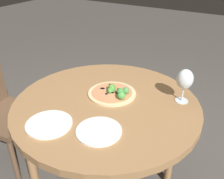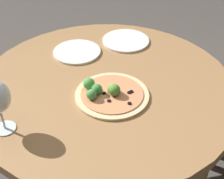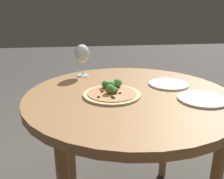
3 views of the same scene
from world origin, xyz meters
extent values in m
cylinder|color=olive|center=(0.00, 0.00, 0.73)|extent=(1.01, 1.01, 0.04)
cylinder|color=olive|center=(-0.31, -0.31, 0.35)|extent=(0.05, 0.05, 0.71)
cylinder|color=olive|center=(0.31, -0.31, 0.35)|extent=(0.05, 0.05, 0.71)
cylinder|color=olive|center=(-0.31, 0.31, 0.35)|extent=(0.05, 0.05, 0.71)
cube|color=brown|center=(0.09, -0.79, 0.42)|extent=(0.44, 0.44, 0.04)
cylinder|color=brown|center=(0.24, -0.60, 0.20)|extent=(0.04, 0.04, 0.40)
cylinder|color=brown|center=(-0.10, -0.64, 0.20)|extent=(0.04, 0.04, 0.40)
cylinder|color=brown|center=(-0.06, -0.98, 0.20)|extent=(0.04, 0.04, 0.40)
cylinder|color=#DBBC89|center=(-0.09, -0.02, 0.75)|extent=(0.27, 0.27, 0.01)
cylinder|color=tan|center=(-0.09, -0.02, 0.76)|extent=(0.23, 0.23, 0.00)
sphere|color=#498443|center=(-0.11, 0.06, 0.78)|extent=(0.04, 0.04, 0.04)
sphere|color=#439038|center=(-0.09, -0.02, 0.78)|extent=(0.03, 0.03, 0.03)
sphere|color=#4E8533|center=(-0.10, -0.02, 0.78)|extent=(0.04, 0.04, 0.04)
sphere|color=#4F982B|center=(-0.09, -0.02, 0.77)|extent=(0.03, 0.03, 0.03)
sphere|color=#499441|center=(-0.07, -0.02, 0.78)|extent=(0.03, 0.03, 0.03)
sphere|color=#499442|center=(-0.05, 0.07, 0.78)|extent=(0.04, 0.04, 0.04)
sphere|color=#3B8A3E|center=(-0.08, 0.04, 0.78)|extent=(0.04, 0.04, 0.04)
sphere|color=#4B8A2F|center=(-0.09, -0.03, 0.78)|extent=(0.03, 0.03, 0.03)
cylinder|color=black|center=(-0.08, -0.01, 0.76)|extent=(0.01, 0.01, 0.00)
cylinder|color=black|center=(-0.09, -0.09, 0.76)|extent=(0.01, 0.01, 0.00)
cylinder|color=black|center=(-0.08, -0.01, 0.76)|extent=(0.01, 0.01, 0.00)
cylinder|color=black|center=(-0.05, -0.03, 0.76)|extent=(0.01, 0.01, 0.00)
cylinder|color=black|center=(-0.10, -0.08, 0.76)|extent=(0.01, 0.01, 0.00)
cylinder|color=black|center=(-0.13, 0.00, 0.76)|extent=(0.01, 0.01, 0.00)
cylinder|color=black|center=(-0.16, -0.07, 0.76)|extent=(0.01, 0.01, 0.00)
cylinder|color=black|center=(-0.09, 0.01, 0.76)|extent=(0.01, 0.01, 0.00)
cylinder|color=silver|center=(-0.22, 0.35, 0.75)|extent=(0.07, 0.07, 0.00)
cylinder|color=silver|center=(-0.22, 0.35, 0.79)|extent=(0.01, 0.01, 0.08)
ellipsoid|color=silver|center=(-0.22, 0.35, 0.88)|extent=(0.09, 0.09, 0.11)
cylinder|color=silver|center=(0.23, 0.11, 0.75)|extent=(0.21, 0.21, 0.01)
cylinder|color=silver|center=(0.31, -0.12, 0.75)|extent=(0.22, 0.22, 0.01)
camera|label=1|loc=(0.97, 0.61, 1.47)|focal=40.00mm
camera|label=2|loc=(-0.97, 0.08, 1.47)|focal=50.00mm
camera|label=3|loc=(-0.23, -1.11, 1.16)|focal=40.00mm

